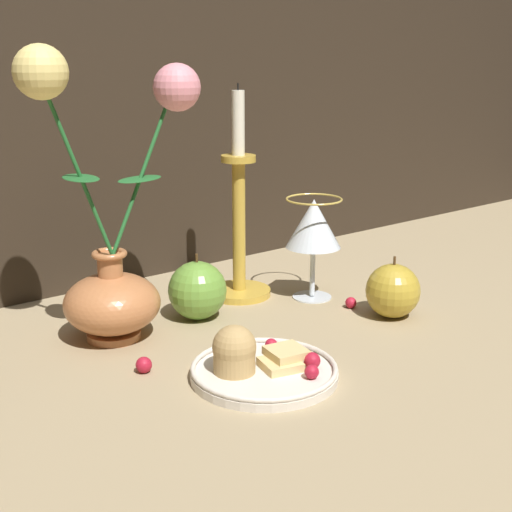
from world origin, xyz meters
name	(u,v)px	position (x,y,z in m)	size (l,w,h in m)	color
ground_plane	(264,336)	(0.00, 0.00, 0.00)	(2.40, 2.40, 0.00)	#9E8966
vase	(112,247)	(-0.16, 0.12, 0.13)	(0.24, 0.13, 0.38)	#B77042
plate_with_pastries	(258,365)	(-0.09, -0.10, 0.02)	(0.17, 0.17, 0.07)	silver
wine_glass	(313,227)	(0.16, 0.08, 0.11)	(0.09, 0.09, 0.16)	silver
candlestick	(239,232)	(0.08, 0.16, 0.10)	(0.10, 0.10, 0.32)	gold
apple_beside_vase	(393,291)	(0.19, -0.06, 0.04)	(0.08, 0.08, 0.09)	#B2932D
apple_near_glass	(197,290)	(-0.03, 0.11, 0.04)	(0.08, 0.08, 0.10)	#669938
berry_near_plate	(143,364)	(-0.18, 0.00, 0.01)	(0.02, 0.02, 0.02)	#AD192D
berry_front_center	(351,303)	(0.17, 0.01, 0.01)	(0.02, 0.02, 0.02)	#AD192D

